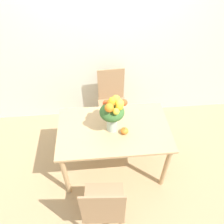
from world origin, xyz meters
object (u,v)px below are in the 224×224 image
pumpkin (124,131)px  dining_chair_near_window (112,101)px  dining_chair_far_side (104,207)px  flower_vase (113,112)px

pumpkin → dining_chair_near_window: bearing=94.1°
pumpkin → dining_chair_far_side: 0.84m
flower_vase → pumpkin: (0.13, -0.08, -0.24)m
dining_chair_far_side → pumpkin: bearing=-107.8°
flower_vase → dining_chair_far_side: (-0.16, -0.81, -0.54)m
dining_chair_near_window → dining_chair_far_side: 1.62m
dining_chair_near_window → dining_chair_far_side: same height
flower_vase → pumpkin: size_ratio=5.24×
flower_vase → dining_chair_far_side: bearing=-101.4°
pumpkin → dining_chair_near_window: (-0.06, 0.88, -0.30)m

